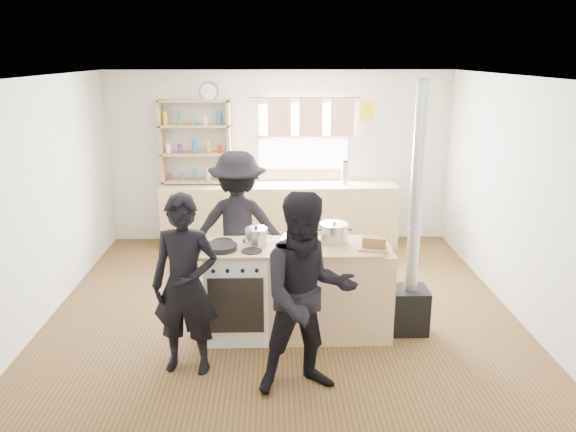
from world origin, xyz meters
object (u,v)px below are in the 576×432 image
Objects in this scene: skillet_greens at (221,247)px; stockpot_counter at (334,233)px; thermos at (345,173)px; person_near_right at (307,295)px; cooking_island at (298,290)px; stockpot_stove at (256,236)px; flue_heater at (412,270)px; person_near_left at (185,285)px; person_far at (238,227)px; bread_board at (374,244)px; roast_tray at (298,240)px.

skillet_greens is 1.24× the size of stockpot_counter.
person_near_right is (-0.76, -3.75, -0.22)m from thermos.
cooking_island is at bearing 7.01° from skillet_greens.
thermos is 1.18× the size of stockpot_counter.
person_near_right reaches higher than skillet_greens.
stockpot_stove is 0.09× the size of flue_heater.
flue_heater is at bearing -83.01° from thermos.
stockpot_counter is (1.10, 0.20, 0.07)m from skillet_greens.
flue_heater is 2.23m from person_near_left.
skillet_greens reaches higher than cooking_island.
skillet_greens is at bearing 72.60° from person_near_left.
cooking_island is 1.15m from person_far.
bread_board is 0.19× the size of person_far.
thermos reaches higher than stockpot_stove.
bread_board is (-0.07, -2.89, -0.09)m from thermos.
cooking_island is at bearing -105.92° from thermos.
thermos is 0.20× the size of person_far.
flue_heater is at bearing 1.15° from cooking_island.
roast_tray is at bearing 128.25° from person_far.
person_far reaches higher than cooking_island.
cooking_island is at bearing 127.35° from person_far.
bread_board is at bearing -12.10° from roast_tray.
person_near_left is (-0.59, -0.72, -0.21)m from stockpot_stove.
roast_tray is at bearing 42.11° from person_near_left.
flue_heater is (0.77, -0.08, -0.37)m from stockpot_counter.
person_far reaches higher than skillet_greens.
stockpot_stove is at bearing 174.32° from roast_tray.
person_far reaches higher than person_near_left.
stockpot_counter is at bearing 147.74° from bread_board.
bread_board reaches higher than cooking_island.
flue_heater reaches higher than roast_tray.
person_far reaches higher than bread_board.
flue_heater is (1.13, -0.01, -0.31)m from roast_tray.
cooking_island is 5.63× the size of skillet_greens.
thermos is 0.17× the size of cooking_island.
stockpot_stove is at bearing 178.03° from flue_heater.
flue_heater reaches higher than person_near_left.
skillet_greens is 0.63m from person_near_left.
cooking_island is 0.89m from bread_board.
stockpot_counter reaches higher than roast_tray.
bread_board is at bearing -9.82° from stockpot_stove.
person_near_right reaches higher than thermos.
skillet_greens is 1.59× the size of stockpot_stove.
flue_heater is (1.54, -0.05, -0.35)m from stockpot_stove.
thermos is at bearing 80.79° from stockpot_counter.
person_near_left is at bearing 78.01° from person_far.
person_far is (-0.63, 0.84, -0.12)m from roast_tray.
skillet_greens is 1.89m from flue_heater.
roast_tray is 0.74m from bread_board.
bread_board is 1.80m from person_near_left.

